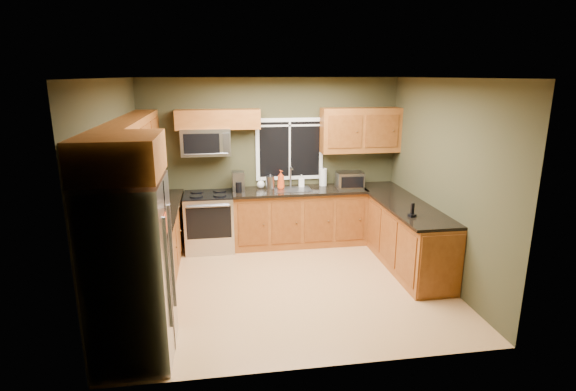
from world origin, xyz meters
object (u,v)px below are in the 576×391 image
object	(u,v)px
soap_bottle_b	(302,181)
soap_bottle_c	(261,183)
paper_towel_roll	(323,177)
refrigerator	(131,272)
microwave	(206,142)
range	(209,221)
soap_bottle_a	(281,180)
kettle	(270,182)
coffee_maker	(238,182)
cordless_phone	(412,213)
toaster_oven	(350,180)

from	to	relation	value
soap_bottle_b	soap_bottle_c	distance (m)	0.68
soap_bottle_c	paper_towel_roll	bearing A→B (deg)	0.64
refrigerator	paper_towel_roll	size ratio (longest dim) A/B	5.67
microwave	soap_bottle_b	distance (m)	1.68
refrigerator	paper_towel_roll	world-z (taller)	refrigerator
range	soap_bottle_a	size ratio (longest dim) A/B	3.07
microwave	kettle	world-z (taller)	microwave
soap_bottle_b	soap_bottle_c	size ratio (longest dim) A/B	1.20
coffee_maker	kettle	distance (m)	0.52
range	microwave	distance (m)	1.27
paper_towel_roll	cordless_phone	xyz separation A→B (m)	(0.76, -1.86, -0.09)
paper_towel_roll	range	bearing A→B (deg)	-173.68
microwave	coffee_maker	world-z (taller)	microwave
refrigerator	cordless_phone	size ratio (longest dim) A/B	9.71
paper_towel_roll	soap_bottle_b	bearing A→B (deg)	-176.07
soap_bottle_a	soap_bottle_b	distance (m)	0.38
range	microwave	world-z (taller)	microwave
coffee_maker	kettle	xyz separation A→B (m)	(0.52, 0.06, -0.03)
kettle	paper_towel_roll	world-z (taller)	paper_towel_roll
microwave	toaster_oven	bearing A→B (deg)	-4.27
coffee_maker	kettle	bearing A→B (deg)	6.82
soap_bottle_b	soap_bottle_c	world-z (taller)	soap_bottle_b
microwave	soap_bottle_c	distance (m)	1.11
microwave	coffee_maker	bearing A→B (deg)	-9.71
microwave	soap_bottle_b	bearing A→B (deg)	1.83
kettle	cordless_phone	xyz separation A→B (m)	(1.66, -1.77, -0.06)
coffee_maker	cordless_phone	xyz separation A→B (m)	(2.18, -1.71, -0.09)
coffee_maker	cordless_phone	size ratio (longest dim) A/B	1.68
refrigerator	soap_bottle_a	size ratio (longest dim) A/B	5.90
refrigerator	coffee_maker	distance (m)	3.06
coffee_maker	soap_bottle_c	xyz separation A→B (m)	(0.37, 0.14, -0.06)
microwave	soap_bottle_b	size ratio (longest dim) A/B	3.81
range	cordless_phone	size ratio (longest dim) A/B	5.06
coffee_maker	range	bearing A→B (deg)	-173.58
microwave	toaster_oven	xyz separation A→B (m)	(2.29, -0.17, -0.66)
kettle	paper_towel_roll	size ratio (longest dim) A/B	0.81
microwave	paper_towel_roll	size ratio (longest dim) A/B	2.39
toaster_oven	soap_bottle_a	size ratio (longest dim) A/B	1.44
range	cordless_phone	xyz separation A→B (m)	(2.66, -1.65, 0.53)
soap_bottle_a	cordless_phone	distance (m)	2.29
soap_bottle_c	range	bearing A→B (deg)	-166.90
toaster_oven	refrigerator	bearing A→B (deg)	-137.43
paper_towel_roll	cordless_phone	distance (m)	2.01
refrigerator	cordless_phone	distance (m)	3.53
refrigerator	soap_bottle_b	xyz separation A→B (m)	(2.22, 2.95, 0.14)
kettle	soap_bottle_a	distance (m)	0.18
refrigerator	microwave	world-z (taller)	microwave
kettle	cordless_phone	world-z (taller)	kettle
toaster_oven	soap_bottle_b	xyz separation A→B (m)	(-0.76, 0.22, -0.03)
refrigerator	toaster_oven	bearing A→B (deg)	42.57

